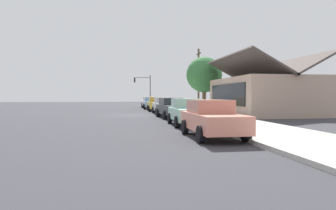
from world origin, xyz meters
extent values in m
plane|color=#38383D|center=(0.00, 0.00, 0.00)|extent=(120.00, 120.00, 0.00)
cube|color=#B2AFA8|center=(0.00, 5.60, 0.08)|extent=(60.00, 4.20, 0.16)
cube|color=silver|center=(-18.40, 2.84, 0.68)|extent=(4.86, 2.14, 0.70)
cube|color=beige|center=(-18.88, 2.87, 1.31)|extent=(2.37, 1.78, 0.56)
cylinder|color=black|center=(-16.88, 3.70, 0.33)|extent=(0.67, 0.26, 0.66)
cylinder|color=black|center=(-16.98, 1.82, 0.33)|extent=(0.67, 0.26, 0.66)
cylinder|color=black|center=(-19.82, 3.86, 0.33)|extent=(0.67, 0.26, 0.66)
cylinder|color=black|center=(-19.93, 1.99, 0.33)|extent=(0.67, 0.26, 0.66)
cube|color=#8CB7E0|center=(-12.56, 2.73, 0.68)|extent=(4.36, 1.98, 0.70)
cube|color=#779CBE|center=(-12.99, 2.75, 1.31)|extent=(2.12, 1.70, 0.56)
cylinder|color=black|center=(-11.20, 3.62, 0.33)|extent=(0.67, 0.24, 0.66)
cylinder|color=black|center=(-11.25, 1.77, 0.33)|extent=(0.67, 0.24, 0.66)
cylinder|color=black|center=(-13.87, 3.70, 0.33)|extent=(0.67, 0.24, 0.66)
cylinder|color=black|center=(-13.92, 1.84, 0.33)|extent=(0.67, 0.24, 0.66)
cube|color=gold|center=(-7.30, 2.85, 0.68)|extent=(4.48, 2.02, 0.70)
cube|color=gold|center=(-7.74, 2.87, 1.31)|extent=(2.17, 1.72, 0.56)
cylinder|color=black|center=(-5.90, 3.75, 0.33)|extent=(0.67, 0.24, 0.66)
cylinder|color=black|center=(-5.96, 1.87, 0.33)|extent=(0.67, 0.24, 0.66)
cylinder|color=black|center=(-8.64, 3.84, 0.33)|extent=(0.67, 0.24, 0.66)
cylinder|color=black|center=(-8.70, 1.96, 0.33)|extent=(0.67, 0.24, 0.66)
cube|color=silver|center=(-1.37, 2.87, 0.68)|extent=(4.83, 1.82, 0.70)
cube|color=#A0A2A6|center=(-1.85, 2.88, 1.31)|extent=(2.32, 1.58, 0.56)
cylinder|color=black|center=(0.13, 3.75, 0.33)|extent=(0.66, 0.23, 0.66)
cylinder|color=black|center=(0.12, 1.97, 0.33)|extent=(0.66, 0.23, 0.66)
cylinder|color=black|center=(-2.86, 3.77, 0.33)|extent=(0.66, 0.23, 0.66)
cylinder|color=black|center=(-2.87, 2.00, 0.33)|extent=(0.66, 0.23, 0.66)
cube|color=#2D3035|center=(3.88, 2.79, 0.68)|extent=(4.98, 2.04, 0.70)
cube|color=#27292D|center=(3.39, 2.77, 1.31)|extent=(2.43, 1.69, 0.56)
cylinder|color=black|center=(5.35, 3.76, 0.33)|extent=(0.67, 0.25, 0.66)
cylinder|color=black|center=(5.44, 1.98, 0.33)|extent=(0.67, 0.25, 0.66)
cylinder|color=black|center=(2.32, 3.60, 0.33)|extent=(0.67, 0.25, 0.66)
cylinder|color=black|center=(2.42, 1.82, 0.33)|extent=(0.67, 0.25, 0.66)
cube|color=#9ED1BC|center=(9.99, 2.73, 0.68)|extent=(4.47, 1.86, 0.70)
cube|color=#86B1A0|center=(9.55, 2.74, 1.31)|extent=(2.16, 1.61, 0.56)
cylinder|color=black|center=(11.39, 3.61, 0.33)|extent=(0.66, 0.23, 0.66)
cylinder|color=black|center=(11.36, 1.81, 0.33)|extent=(0.66, 0.23, 0.66)
cylinder|color=black|center=(8.63, 3.65, 0.33)|extent=(0.66, 0.23, 0.66)
cylinder|color=black|center=(8.60, 1.85, 0.33)|extent=(0.66, 0.23, 0.66)
cube|color=#EA8C75|center=(15.35, 2.60, 0.68)|extent=(4.45, 1.81, 0.70)
cube|color=tan|center=(14.91, 2.60, 1.31)|extent=(2.14, 1.58, 0.56)
cylinder|color=black|center=(16.73, 3.50, 0.33)|extent=(0.66, 0.22, 0.66)
cylinder|color=black|center=(16.74, 1.72, 0.33)|extent=(0.66, 0.22, 0.66)
cylinder|color=black|center=(13.97, 3.48, 0.33)|extent=(0.66, 0.22, 0.66)
cylinder|color=black|center=(13.98, 1.70, 0.33)|extent=(0.66, 0.22, 0.66)
cube|color=tan|center=(0.87, 12.00, 1.70)|extent=(10.71, 7.21, 3.40)
cube|color=black|center=(0.87, 8.35, 1.87)|extent=(8.57, 0.08, 1.90)
cube|color=#514742|center=(0.87, 10.20, 4.36)|extent=(11.31, 3.90, 2.18)
cube|color=#514742|center=(0.87, 13.80, 4.36)|extent=(11.31, 3.90, 2.18)
cylinder|color=brown|center=(-6.81, 8.37, 1.53)|extent=(0.44, 0.44, 3.07)
sphere|color=#38753D|center=(-6.81, 8.37, 4.21)|extent=(4.16, 4.16, 4.16)
cylinder|color=#383833|center=(-23.22, 3.60, 2.60)|extent=(0.14, 0.14, 5.20)
cylinder|color=#383833|center=(-23.22, 2.30, 4.80)|extent=(0.10, 2.60, 0.10)
cube|color=black|center=(-23.22, 1.00, 4.35)|extent=(0.28, 0.24, 0.80)
sphere|color=red|center=(-23.37, 1.00, 4.61)|extent=(0.16, 0.16, 0.16)
sphere|color=yellow|center=(-23.37, 1.00, 4.35)|extent=(0.16, 0.16, 0.16)
sphere|color=green|center=(-23.37, 1.00, 4.09)|extent=(0.16, 0.16, 0.16)
cylinder|color=brown|center=(-8.77, 8.20, 3.75)|extent=(0.24, 0.24, 7.50)
cube|color=brown|center=(-8.77, 8.20, 6.90)|extent=(1.80, 0.12, 0.12)
cylinder|color=red|center=(-7.28, 4.20, 0.44)|extent=(0.22, 0.22, 0.55)
sphere|color=red|center=(-7.28, 4.20, 0.78)|extent=(0.18, 0.18, 0.18)
camera|label=1|loc=(27.67, -1.18, 1.78)|focal=32.55mm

